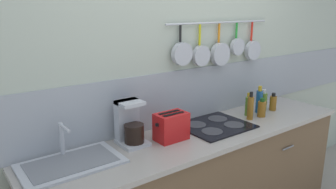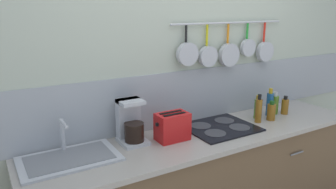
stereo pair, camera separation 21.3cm
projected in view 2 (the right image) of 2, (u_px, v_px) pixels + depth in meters
wall_back at (184, 77)px, 2.57m from camera, size 7.20×0.13×2.60m
countertop at (208, 136)px, 2.39m from camera, size 2.63×0.58×0.03m
sink_basin at (69, 157)px, 1.99m from camera, size 0.59×0.36×0.22m
coffee_maker at (131, 124)px, 2.23m from camera, size 0.18×0.21×0.30m
toaster at (172, 127)px, 2.27m from camera, size 0.24×0.14×0.20m
cooktop at (220, 127)px, 2.51m from camera, size 0.52×0.45×0.01m
bottle_sesame_oil at (259, 110)px, 2.61m from camera, size 0.05×0.05×0.23m
bottle_vinegar at (257, 108)px, 2.71m from camera, size 0.05×0.05×0.20m
bottle_cooking_wine at (271, 112)px, 2.67m from camera, size 0.07×0.07×0.16m
bottle_hot_sauce at (270, 104)px, 2.77m from camera, size 0.06×0.06×0.24m
bottle_olive_oil at (275, 104)px, 2.83m from camera, size 0.06×0.06×0.19m
bottle_dish_soap at (285, 106)px, 2.82m from camera, size 0.06×0.06×0.16m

